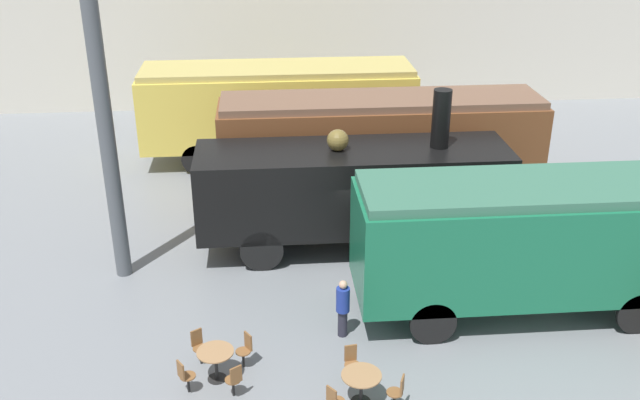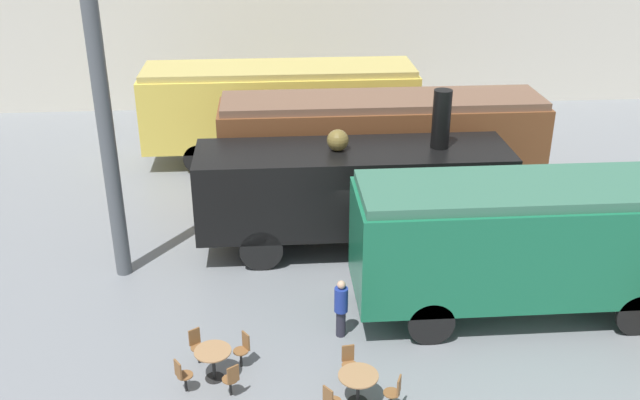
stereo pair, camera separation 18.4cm
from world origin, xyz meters
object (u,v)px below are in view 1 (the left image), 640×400
Objects in this scene: visitor_person at (343,306)px; passenger_coach_wooden at (380,141)px; passenger_coach_vintage at (278,105)px; cafe_table_near at (216,357)px; streamlined_locomotive at (558,236)px; cafe_chair_0 at (246,348)px; cafe_table_mid at (361,380)px; steam_locomotive at (353,187)px.

passenger_coach_wooden is at bearing 74.69° from visitor_person.
cafe_table_near is (-1.87, -13.84, -1.66)m from passenger_coach_vintage.
passenger_coach_wooden reaches higher than cafe_table_near.
streamlined_locomotive is 8.37m from cafe_chair_0.
passenger_coach_vintage is 13.45m from streamlined_locomotive.
streamlined_locomotive is at bearing 30.95° from cafe_table_mid.
passenger_coach_vintage is at bearing 104.61° from steam_locomotive.
passenger_coach_vintage reaches higher than cafe_table_near.
passenger_coach_vintage is at bearing -128.32° from cafe_chair_0.
streamlined_locomotive is 9.09m from cafe_table_near.
passenger_coach_wooden is 10.80m from cafe_table_near.
cafe_table_mid is 2.93m from cafe_chair_0.
cafe_table_mid is at bearing -95.62° from steam_locomotive.
passenger_coach_wooden is 7.87m from streamlined_locomotive.
cafe_chair_0 reaches higher than cafe_table_mid.
passenger_coach_vintage is 12.51m from visitor_person.
steam_locomotive is at bearing -112.37° from passenger_coach_wooden.
streamlined_locomotive is 12.07× the size of cafe_table_mid.
streamlined_locomotive is 12.59× the size of cafe_table_near.
passenger_coach_wooden reaches higher than passenger_coach_vintage.
visitor_person is (1.19, -12.38, -1.41)m from passenger_coach_vintage.
visitor_person reaches higher than cafe_chair_0.
passenger_coach_vintage is 5.63m from passenger_coach_wooden.
cafe_chair_0 is 0.55× the size of visitor_person.
cafe_table_mid is at bearing -87.21° from visitor_person.
passenger_coach_vintage is 12.56× the size of cafe_table_near.
steam_locomotive reaches higher than streamlined_locomotive.
passenger_coach_wooden is (3.34, -4.53, 0.04)m from passenger_coach_vintage.
visitor_person is (2.40, 1.03, 0.34)m from cafe_chair_0.
cafe_chair_0 is at bearing -117.13° from passenger_coach_wooden.
visitor_person is (-0.83, -4.63, -1.18)m from steam_locomotive.
passenger_coach_wooden is at bearing 60.75° from cafe_table_near.
passenger_coach_vintage is 8.01m from steam_locomotive.
streamlined_locomotive is 6.58m from cafe_table_mid.
streamlined_locomotive is at bearing 14.48° from cafe_table_near.
cafe_chair_0 is (0.67, 0.44, -0.10)m from cafe_table_near.
cafe_table_mid is 0.56× the size of visitor_person.
passenger_coach_vintage is 13.57m from cafe_chair_0.
cafe_table_near is (-8.67, -2.24, -1.56)m from streamlined_locomotive.
steam_locomotive is at bearing 84.38° from cafe_table_mid.
passenger_coach_vintage is at bearing 82.30° from cafe_table_near.
streamlined_locomotive reaches higher than visitor_person.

